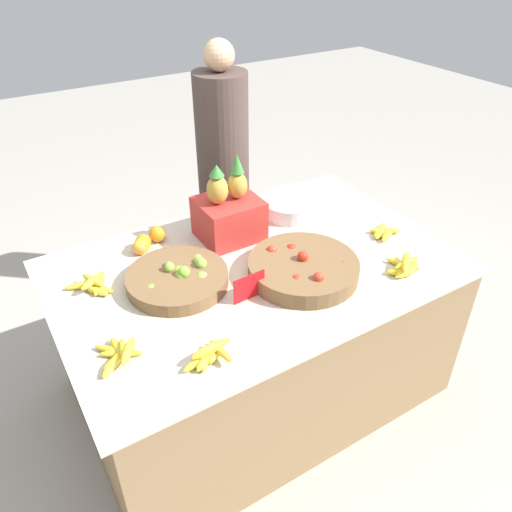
# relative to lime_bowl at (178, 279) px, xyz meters

# --- Properties ---
(ground_plane) EXTENTS (12.00, 12.00, 0.00)m
(ground_plane) POSITION_rel_lime_bowl_xyz_m (0.35, -0.05, -0.80)
(ground_plane) COLOR #A39E93
(market_table) EXTENTS (1.74, 1.14, 0.76)m
(market_table) POSITION_rel_lime_bowl_xyz_m (0.35, -0.05, -0.41)
(market_table) COLOR olive
(market_table) RESTS_ON ground_plane
(lime_bowl) EXTENTS (0.42, 0.42, 0.10)m
(lime_bowl) POSITION_rel_lime_bowl_xyz_m (0.00, 0.00, 0.00)
(lime_bowl) COLOR brown
(lime_bowl) RESTS_ON market_table
(tomato_basket) EXTENTS (0.47, 0.47, 0.11)m
(tomato_basket) POSITION_rel_lime_bowl_xyz_m (0.48, -0.22, 0.01)
(tomato_basket) COLOR brown
(tomato_basket) RESTS_ON market_table
(orange_pile) EXTENTS (0.18, 0.13, 0.08)m
(orange_pile) POSITION_rel_lime_bowl_xyz_m (-0.01, 0.33, 0.01)
(orange_pile) COLOR orange
(orange_pile) RESTS_ON market_table
(metal_bowl) EXTENTS (0.32, 0.32, 0.08)m
(metal_bowl) POSITION_rel_lime_bowl_xyz_m (0.75, 0.26, 0.01)
(metal_bowl) COLOR silver
(metal_bowl) RESTS_ON market_table
(price_sign) EXTENTS (0.14, 0.01, 0.11)m
(price_sign) POSITION_rel_lime_bowl_xyz_m (0.20, -0.23, 0.03)
(price_sign) COLOR red
(price_sign) RESTS_ON market_table
(produce_crate) EXTENTS (0.28, 0.25, 0.41)m
(produce_crate) POSITION_rel_lime_bowl_xyz_m (0.36, 0.22, 0.10)
(produce_crate) COLOR #B22D28
(produce_crate) RESTS_ON market_table
(banana_bunch_middle_right) EXTENTS (0.16, 0.15, 0.03)m
(banana_bunch_middle_right) POSITION_rel_lime_bowl_xyz_m (1.00, -0.16, -0.02)
(banana_bunch_middle_right) COLOR yellow
(banana_bunch_middle_right) RESTS_ON market_table
(banana_bunch_front_center) EXTENTS (0.18, 0.17, 0.06)m
(banana_bunch_front_center) POSITION_rel_lime_bowl_xyz_m (-0.31, 0.15, -0.01)
(banana_bunch_front_center) COLOR yellow
(banana_bunch_front_center) RESTS_ON market_table
(banana_bunch_front_left) EXTENTS (0.17, 0.18, 0.06)m
(banana_bunch_front_left) POSITION_rel_lime_bowl_xyz_m (-0.35, -0.28, -0.01)
(banana_bunch_front_left) COLOR yellow
(banana_bunch_front_left) RESTS_ON market_table
(banana_bunch_front_right) EXTENTS (0.20, 0.15, 0.06)m
(banana_bunch_front_right) POSITION_rel_lime_bowl_xyz_m (-0.08, -0.45, -0.01)
(banana_bunch_front_right) COLOR yellow
(banana_bunch_front_right) RESTS_ON market_table
(banana_bunch_back_center) EXTENTS (0.18, 0.16, 0.06)m
(banana_bunch_back_center) POSITION_rel_lime_bowl_xyz_m (0.87, -0.42, -0.01)
(banana_bunch_back_center) COLOR yellow
(banana_bunch_back_center) RESTS_ON market_table
(vendor_person) EXTENTS (0.30, 0.30, 1.53)m
(vendor_person) POSITION_rel_lime_bowl_xyz_m (0.65, 0.81, -0.09)
(vendor_person) COLOR #473833
(vendor_person) RESTS_ON ground_plane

